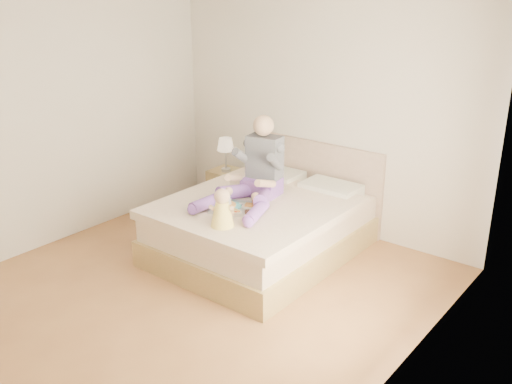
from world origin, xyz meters
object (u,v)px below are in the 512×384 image
Objects in this scene: nightstand at (228,190)px; adult at (256,175)px; tray at (236,206)px; bed at (266,223)px; baby at (222,211)px.

nightstand is 0.47× the size of adult.
nightstand is 1.40m from adult.
bed is at bearing 61.27° from tray.
adult reaches higher than bed.
nightstand is at bearing 149.20° from bed.
bed is 3.86× the size of tray.
bed is 0.94m from baby.
bed is at bearing 70.36° from baby.
adult reaches higher than tray.
adult is 3.03× the size of baby.
bed is 0.54m from tray.
bed is 1.97× the size of adult.
adult is (1.02, -0.73, 0.61)m from nightstand.
nightstand is at bearing 135.64° from adult.
adult is 1.96× the size of tray.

